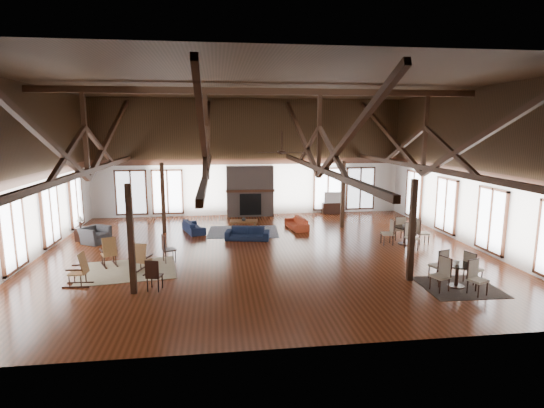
{
  "coord_description": "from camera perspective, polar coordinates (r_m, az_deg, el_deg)",
  "views": [
    {
      "loc": [
        -1.63,
        -15.0,
        4.48
      ],
      "look_at": [
        0.43,
        1.0,
        1.61
      ],
      "focal_mm": 28.0,
      "sensor_mm": 36.0,
      "label": 1
    }
  ],
  "objects": [
    {
      "name": "post_grid",
      "position": [
        15.38,
        -1.1,
        -0.99
      ],
      "size": [
        8.16,
        7.16,
        3.05
      ],
      "color": "black",
      "rests_on": "floor"
    },
    {
      "name": "sofa_orange",
      "position": [
        19.3,
        3.34,
        -2.6
      ],
      "size": [
        1.75,
        0.89,
        0.49
      ],
      "primitive_type": "imported",
      "rotation": [
        0.0,
        0.0,
        -1.43
      ],
      "color": "#B54023",
      "rests_on": "floor"
    },
    {
      "name": "cup_near",
      "position": [
        13.23,
        23.65,
        -7.25
      ],
      "size": [
        0.15,
        0.15,
        0.1
      ],
      "primitive_type": "imported",
      "rotation": [
        0.0,
        0.0,
        0.27
      ],
      "color": "#B2B2B2",
      "rests_on": "cafe_table_near"
    },
    {
      "name": "side_chair_b",
      "position": [
        12.37,
        -15.68,
        -8.92
      ],
      "size": [
        0.46,
        0.46,
        0.91
      ],
      "rotation": [
        0.0,
        0.0,
        -0.23
      ],
      "color": "black",
      "rests_on": "floor"
    },
    {
      "name": "wall_front",
      "position": [
        8.3,
        4.12,
        -0.21
      ],
      "size": [
        16.0,
        0.02,
        6.0
      ],
      "primitive_type": "cube",
      "color": "silver",
      "rests_on": "floor"
    },
    {
      "name": "roof_truss",
      "position": [
        15.1,
        -1.13,
        8.38
      ],
      "size": [
        15.6,
        14.07,
        3.14
      ],
      "color": "black",
      "rests_on": "wall_back"
    },
    {
      "name": "rocking_chair_b",
      "position": [
        13.99,
        -17.13,
        -7.08
      ],
      "size": [
        0.61,
        0.84,
        0.98
      ],
      "rotation": [
        0.0,
        0.0,
        -0.31
      ],
      "color": "#966038",
      "rests_on": "floor"
    },
    {
      "name": "tv_console",
      "position": [
        22.97,
        8.14,
        -0.53
      ],
      "size": [
        1.14,
        0.43,
        0.57
      ],
      "primitive_type": "cube",
      "color": "black",
      "rests_on": "floor"
    },
    {
      "name": "coffee_table",
      "position": [
        18.79,
        -3.82,
        -2.43
      ],
      "size": [
        1.28,
        0.72,
        0.47
      ],
      "rotation": [
        0.0,
        0.0,
        -0.09
      ],
      "color": "brown",
      "rests_on": "floor"
    },
    {
      "name": "cafe_table_far",
      "position": [
        17.43,
        17.45,
        -3.62
      ],
      "size": [
        1.89,
        1.89,
        0.98
      ],
      "rotation": [
        0.0,
        0.0,
        -0.07
      ],
      "color": "black",
      "rests_on": "floor"
    },
    {
      "name": "cup_far",
      "position": [
        17.26,
        17.36,
        -2.84
      ],
      "size": [
        0.15,
        0.15,
        0.1
      ],
      "primitive_type": "imported",
      "rotation": [
        0.0,
        0.0,
        0.14
      ],
      "color": "#B2B2B2",
      "rests_on": "cafe_table_far"
    },
    {
      "name": "cafe_table_near",
      "position": [
        13.36,
        23.63,
        -8.24
      ],
      "size": [
        1.84,
        1.84,
        0.94
      ],
      "rotation": [
        0.0,
        0.0,
        0.34
      ],
      "color": "black",
      "rests_on": "floor"
    },
    {
      "name": "rug_navy",
      "position": [
        18.75,
        -3.9,
        -3.74
      ],
      "size": [
        3.22,
        2.52,
        0.01
      ],
      "primitive_type": "cube",
      "rotation": [
        0.0,
        0.0,
        -0.08
      ],
      "color": "#172241",
      "rests_on": "floor"
    },
    {
      "name": "side_chair_a",
      "position": [
        14.83,
        -14.03,
        -5.55
      ],
      "size": [
        0.52,
        0.52,
        0.96
      ],
      "rotation": [
        0.0,
        0.0,
        -1.22
      ],
      "color": "black",
      "rests_on": "floor"
    },
    {
      "name": "wall_back",
      "position": [
        22.11,
        -3.09,
        6.24
      ],
      "size": [
        16.0,
        0.02,
        6.0
      ],
      "primitive_type": "cube",
      "color": "silver",
      "rests_on": "floor"
    },
    {
      "name": "sofa_navy_front",
      "position": [
        17.39,
        -3.33,
        -3.98
      ],
      "size": [
        1.88,
        1.03,
        0.52
      ],
      "primitive_type": "imported",
      "rotation": [
        0.0,
        0.0,
        -0.2
      ],
      "color": "black",
      "rests_on": "floor"
    },
    {
      "name": "rocking_chair_c",
      "position": [
        13.53,
        -24.38,
        -8.09
      ],
      "size": [
        0.8,
        0.47,
        0.99
      ],
      "rotation": [
        0.0,
        0.0,
        1.49
      ],
      "color": "#966038",
      "rests_on": "floor"
    },
    {
      "name": "armchair",
      "position": [
        18.28,
        -22.69,
        -3.86
      ],
      "size": [
        1.25,
        1.29,
        0.64
      ],
      "primitive_type": "imported",
      "rotation": [
        0.0,
        0.0,
        1.02
      ],
      "color": "#2E2D30",
      "rests_on": "floor"
    },
    {
      "name": "rug_tan",
      "position": [
        14.51,
        -18.83,
        -8.43
      ],
      "size": [
        3.25,
        2.71,
        0.01
      ],
      "primitive_type": "cube",
      "rotation": [
        0.0,
        0.0,
        0.14
      ],
      "color": "tan",
      "rests_on": "floor"
    },
    {
      "name": "ceiling",
      "position": [
        15.17,
        -1.16,
        15.84
      ],
      "size": [
        16.0,
        14.0,
        0.02
      ],
      "primitive_type": "cube",
      "color": "black",
      "rests_on": "wall_back"
    },
    {
      "name": "rocking_chair_a",
      "position": [
        15.03,
        -21.05,
        -6.1
      ],
      "size": [
        0.7,
        0.87,
        0.99
      ],
      "rotation": [
        0.0,
        0.0,
        0.46
      ],
      "color": "#966038",
      "rests_on": "floor"
    },
    {
      "name": "wall_right",
      "position": [
        17.89,
        25.37,
        4.38
      ],
      "size": [
        0.02,
        14.0,
        6.0
      ],
      "primitive_type": "cube",
      "color": "silver",
      "rests_on": "floor"
    },
    {
      "name": "television",
      "position": [
        22.88,
        8.29,
        0.9
      ],
      "size": [
        1.03,
        0.23,
        0.59
      ],
      "primitive_type": "imported",
      "rotation": [
        0.0,
        0.0,
        -0.09
      ],
      "color": "#B2B2B2",
      "rests_on": "tv_console"
    },
    {
      "name": "vase",
      "position": [
        18.71,
        -3.81,
        -2.0
      ],
      "size": [
        0.21,
        0.21,
        0.19
      ],
      "primitive_type": "imported",
      "rotation": [
        0.0,
        0.0,
        -0.11
      ],
      "color": "#B2B2B2",
      "rests_on": "coffee_table"
    },
    {
      "name": "sofa_navy_left",
      "position": [
        18.92,
        -10.48,
        -3.02
      ],
      "size": [
        1.77,
        1.13,
        0.48
      ],
      "primitive_type": "imported",
      "rotation": [
        0.0,
        0.0,
        1.89
      ],
      "color": "#131C36",
      "rests_on": "floor"
    },
    {
      "name": "floor",
      "position": [
        15.74,
        -1.08,
        -6.45
      ],
      "size": [
        16.0,
        16.0,
        0.0
      ],
      "primitive_type": "plane",
      "color": "#582512",
      "rests_on": "ground"
    },
    {
      "name": "fireplace",
      "position": [
        21.97,
        -2.98,
        1.73
      ],
      "size": [
        2.5,
        0.69,
        2.6
      ],
      "color": "#68584F",
      "rests_on": "floor"
    },
    {
      "name": "side_table_lamp",
      "position": [
        18.82,
        -24.3,
        -3.35
      ],
      "size": [
        0.41,
        0.41,
        1.05
      ],
      "color": "black",
      "rests_on": "floor"
    },
    {
      "name": "ceiling_fan",
      "position": [
        14.18,
        1.34,
        7.07
      ],
      "size": [
        1.6,
        1.6,
        0.75
      ],
      "color": "black",
      "rests_on": "roof_truss"
    },
    {
      "name": "rug_dark",
      "position": [
        13.51,
        23.83,
        -10.15
      ],
      "size": [
        2.13,
        1.95,
        0.01
      ],
      "primitive_type": "cube",
      "rotation": [
        0.0,
        0.0,
        -0.03
      ],
      "color": "black",
      "rests_on": "floor"
    },
    {
      "name": "wall_left",
      "position": [
        16.37,
        -30.25,
        3.53
      ],
      "size": [
        0.02,
        14.0,
        6.0
      ],
      "primitive_type": "cube",
      "color": "silver",
      "rests_on": "floor"
    }
  ]
}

